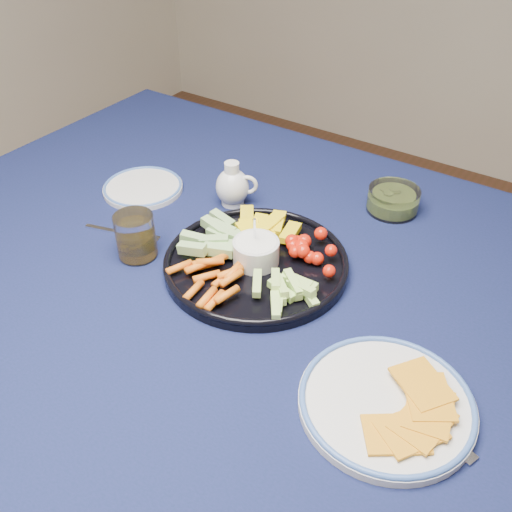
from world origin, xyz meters
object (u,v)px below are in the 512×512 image
Objects in this scene: dining_table at (294,329)px; juice_tumbler at (136,238)px; cheese_plate at (387,401)px; creamer_pitcher at (233,186)px; side_plate_extra at (143,187)px; pickle_bowl at (393,201)px; crudite_platter at (255,259)px.

juice_tumbler reaches higher than dining_table.
cheese_plate is (0.22, -0.14, 0.10)m from dining_table.
creamer_pitcher reaches higher than cheese_plate.
dining_table is at bearing 14.01° from juice_tumbler.
dining_table is 6.92× the size of cheese_plate.
creamer_pitcher is 0.24m from juice_tumbler.
cheese_plate is 0.52m from juice_tumbler.
side_plate_extra reaches higher than dining_table.
juice_tumbler is at bearing 173.09° from cheese_plate.
crudite_platter is at bearing -112.09° from pickle_bowl.
dining_table is 0.33m from creamer_pitcher.
creamer_pitcher is at bearing 147.51° from cheese_plate.
juice_tumbler reaches higher than side_plate_extra.
crudite_platter is 0.22m from juice_tumbler.
crudite_platter reaches higher than side_plate_extra.
cheese_plate is (0.32, -0.15, -0.01)m from crudite_platter.
cheese_plate reaches higher than dining_table.
cheese_plate reaches higher than side_plate_extra.
dining_table is at bearing -8.90° from crudite_platter.
side_plate_extra is at bearing 167.24° from dining_table.
juice_tumbler is at bearing -165.99° from dining_table.
juice_tumbler is 0.50× the size of side_plate_extra.
dining_table is 15.97× the size of pickle_bowl.
creamer_pitcher is 1.12× the size of juice_tumbler.
side_plate_extra is (-0.15, 0.17, -0.03)m from juice_tumbler.
crudite_platter is 1.37× the size of cheese_plate.
creamer_pitcher is 0.33m from pickle_bowl.
dining_table is 0.35m from pickle_bowl.
juice_tumbler reaches higher than cheese_plate.
dining_table is at bearing 148.66° from cheese_plate.
side_plate_extra is at bearing -161.01° from creamer_pitcher.
crudite_platter reaches higher than juice_tumbler.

